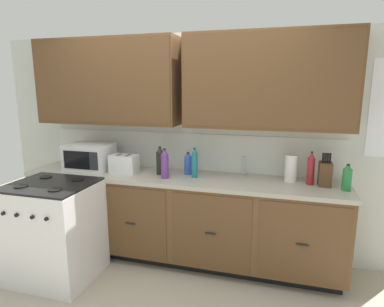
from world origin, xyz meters
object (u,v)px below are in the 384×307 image
(paper_towel_roll, at_px, (291,168))
(knife_block, at_px, (325,174))
(bottle_green, at_px, (347,178))
(microwave, at_px, (90,157))
(bottle_red, at_px, (311,169))
(bottle_blue, at_px, (188,163))
(bottle_violet, at_px, (165,164))
(toaster, at_px, (124,164))
(stove_range, at_px, (55,231))
(bottle_teal, at_px, (195,163))
(bottle_dark, at_px, (160,161))

(paper_towel_roll, bearing_deg, knife_block, -12.91)
(bottle_green, bearing_deg, microwave, 178.91)
(bottle_red, xyz_separation_m, bottle_green, (0.30, -0.10, -0.04))
(paper_towel_roll, height_order, bottle_red, bottle_red)
(microwave, distance_m, bottle_blue, 1.11)
(microwave, xyz_separation_m, bottle_violet, (0.92, -0.12, 0.01))
(bottle_green, distance_m, bottle_blue, 1.50)
(toaster, bearing_deg, knife_block, 1.95)
(stove_range, height_order, bottle_violet, bottle_violet)
(bottle_violet, height_order, bottle_teal, bottle_teal)
(microwave, distance_m, bottle_red, 2.30)
(stove_range, height_order, bottle_red, bottle_red)
(knife_block, xyz_separation_m, bottle_blue, (-1.32, 0.05, -0.00))
(microwave, xyz_separation_m, bottle_dark, (0.83, 0.01, 0.00))
(knife_block, bearing_deg, bottle_dark, -178.68)
(stove_range, height_order, bottle_blue, bottle_blue)
(bottle_green, bearing_deg, knife_block, 151.29)
(toaster, xyz_separation_m, bottle_violet, (0.49, -0.09, 0.05))
(bottle_green, bearing_deg, bottle_violet, -177.74)
(bottle_blue, relative_size, bottle_teal, 0.77)
(microwave, xyz_separation_m, paper_towel_roll, (2.13, 0.11, -0.01))
(knife_block, height_order, bottle_blue, knife_block)
(stove_range, distance_m, toaster, 0.93)
(toaster, xyz_separation_m, knife_block, (2.00, 0.07, 0.02))
(paper_towel_roll, bearing_deg, bottle_green, -19.00)
(microwave, relative_size, bottle_teal, 1.58)
(microwave, height_order, bottle_green, microwave)
(toaster, relative_size, paper_towel_roll, 1.08)
(stove_range, distance_m, bottle_teal, 1.49)
(knife_block, distance_m, paper_towel_roll, 0.31)
(bottle_dark, bearing_deg, stove_range, -142.53)
(bottle_red, distance_m, bottle_blue, 1.20)
(microwave, distance_m, toaster, 0.43)
(stove_range, bearing_deg, toaster, 54.18)
(toaster, bearing_deg, stove_range, -125.82)
(knife_block, xyz_separation_m, bottle_teal, (-1.23, -0.05, 0.03))
(bottle_green, distance_m, bottle_dark, 1.77)
(bottle_green, height_order, bottle_violet, bottle_violet)
(bottle_red, height_order, bottle_teal, bottle_red)
(paper_towel_roll, distance_m, bottle_teal, 0.93)
(toaster, xyz_separation_m, bottle_dark, (0.40, 0.03, 0.05))
(paper_towel_roll, distance_m, bottle_red, 0.18)
(bottle_blue, height_order, bottle_violet, bottle_violet)
(bottle_blue, bearing_deg, toaster, -169.85)
(toaster, relative_size, bottle_green, 1.17)
(bottle_blue, bearing_deg, bottle_green, -5.56)
(microwave, bearing_deg, bottle_dark, 0.44)
(paper_towel_roll, bearing_deg, bottle_teal, -172.48)
(microwave, bearing_deg, stove_range, -91.03)
(bottle_dark, relative_size, bottle_violet, 0.98)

